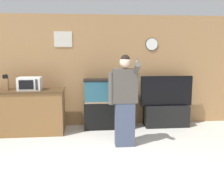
{
  "coord_description": "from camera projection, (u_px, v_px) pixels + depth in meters",
  "views": [
    {
      "loc": [
        -0.06,
        -2.83,
        1.81
      ],
      "look_at": [
        0.41,
        2.1,
        1.05
      ],
      "focal_mm": 40.0,
      "sensor_mm": 36.0,
      "label": 1
    }
  ],
  "objects": [
    {
      "name": "tv_on_stand",
      "position": [
        166.0,
        111.0,
        5.9
      ],
      "size": [
        1.24,
        0.4,
        1.2
      ],
      "color": "black",
      "rests_on": "ground_plane"
    },
    {
      "name": "wall_back_paneled",
      "position": [
        91.0,
        71.0,
        5.89
      ],
      "size": [
        10.0,
        0.08,
        2.6
      ],
      "color": "#A87A4C",
      "rests_on": "ground_plane"
    },
    {
      "name": "person_standing",
      "position": [
        124.0,
        99.0,
        4.61
      ],
      "size": [
        0.54,
        0.41,
        1.72
      ],
      "color": "#424C66",
      "rests_on": "ground_plane"
    },
    {
      "name": "counter_island",
      "position": [
        29.0,
        112.0,
        5.36
      ],
      "size": [
        1.51,
        0.61,
        0.96
      ],
      "color": "brown",
      "rests_on": "ground_plane"
    },
    {
      "name": "knife_block",
      "position": [
        5.0,
        84.0,
        5.28
      ],
      "size": [
        0.12,
        0.11,
        0.33
      ],
      "color": "olive",
      "rests_on": "counter_island"
    },
    {
      "name": "microwave",
      "position": [
        30.0,
        84.0,
        5.26
      ],
      "size": [
        0.47,
        0.33,
        0.27
      ],
      "color": "white",
      "rests_on": "counter_island"
    },
    {
      "name": "aquarium_on_stand",
      "position": [
        108.0,
        104.0,
        5.74
      ],
      "size": [
        1.1,
        0.41,
        1.14
      ],
      "color": "black",
      "rests_on": "ground_plane"
    }
  ]
}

